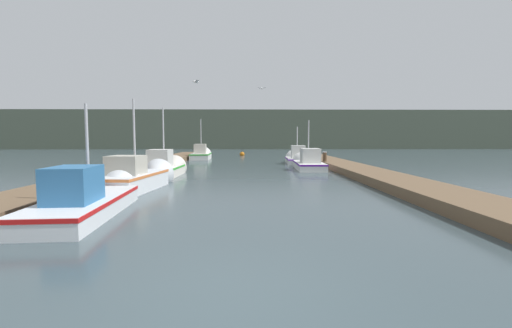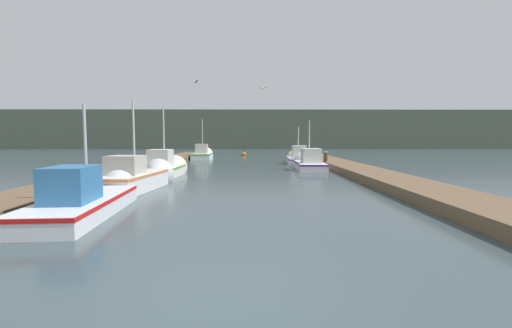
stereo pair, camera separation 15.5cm
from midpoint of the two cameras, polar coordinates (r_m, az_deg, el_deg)
ground_plane at (r=4.77m, az=-4.71°, el=-21.71°), size 200.00×200.00×0.00m
dock_left at (r=21.48m, az=-19.15°, el=-0.87°), size 2.21×40.00×0.39m
dock_right at (r=21.28m, az=16.37°, el=-0.85°), size 2.21×40.00×0.39m
distant_shore_ridge at (r=68.47m, az=-0.85°, el=5.63°), size 120.00×16.00×6.98m
fishing_boat_0 at (r=11.08m, az=-25.02°, el=-4.96°), size 2.01×5.96×3.54m
fishing_boat_1 at (r=14.89m, az=-18.82°, el=-2.10°), size 2.03×4.96×4.03m
fishing_boat_2 at (r=19.43m, az=-14.64°, el=-0.61°), size 1.72×4.38×4.19m
fishing_boat_3 at (r=23.46m, az=8.88°, el=0.24°), size 1.87×5.46×3.80m
fishing_boat_4 at (r=28.19m, az=7.13°, el=0.93°), size 1.88×4.59×3.51m
fishing_boat_5 at (r=33.78m, az=-8.71°, el=1.57°), size 1.89×4.79×4.36m
mooring_piling_0 at (r=16.23m, az=-21.32°, el=-1.52°), size 0.28×0.28×0.98m
mooring_piling_1 at (r=24.70m, az=11.70°, el=0.77°), size 0.32×0.32×1.08m
channel_buoy at (r=39.42m, az=-1.93°, el=1.64°), size 0.56×0.56×1.06m
seagull_lead at (r=23.77m, az=1.28°, el=12.51°), size 0.56×0.30×0.12m
seagull_1 at (r=16.11m, az=-9.76°, el=13.34°), size 0.37×0.54×0.12m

